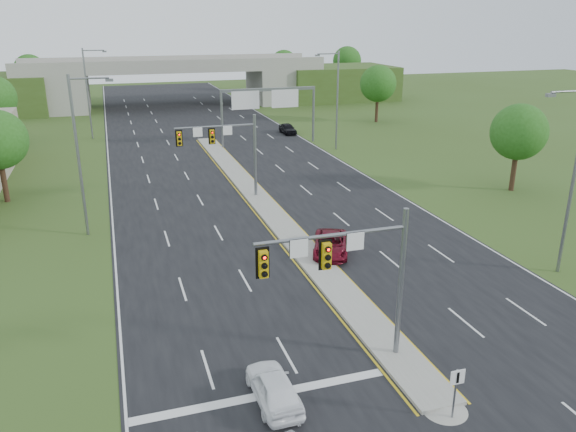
% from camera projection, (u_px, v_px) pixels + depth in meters
% --- Properties ---
extents(ground, '(240.00, 240.00, 0.00)m').
position_uv_depth(ground, '(395.00, 355.00, 25.34)').
color(ground, '#364E1C').
rests_on(ground, ground).
extents(road, '(24.00, 160.00, 0.02)m').
position_uv_depth(road, '(231.00, 168.00, 56.78)').
color(road, black).
rests_on(road, ground).
extents(median, '(2.00, 54.00, 0.16)m').
position_uv_depth(median, '(262.00, 203.00, 45.97)').
color(median, gray).
rests_on(median, road).
extents(median_nose, '(2.00, 2.00, 0.16)m').
position_uv_depth(median_nose, '(445.00, 408.00, 21.71)').
color(median_nose, gray).
rests_on(median_nose, road).
extents(lane_markings, '(23.72, 160.00, 0.01)m').
position_uv_depth(lane_markings, '(239.00, 185.00, 51.13)').
color(lane_markings, gold).
rests_on(lane_markings, road).
extents(signal_mast_near, '(6.62, 0.60, 7.00)m').
position_uv_depth(signal_mast_near, '(354.00, 267.00, 23.05)').
color(signal_mast_near, slate).
rests_on(signal_mast_near, ground).
extents(signal_mast_far, '(6.62, 0.60, 7.00)m').
position_uv_depth(signal_mast_far, '(228.00, 144.00, 45.51)').
color(signal_mast_far, slate).
rests_on(signal_mast_far, ground).
extents(keep_right_sign, '(0.60, 0.13, 2.20)m').
position_uv_depth(keep_right_sign, '(456.00, 386.00, 20.77)').
color(keep_right_sign, slate).
rests_on(keep_right_sign, ground).
extents(sign_gantry, '(11.58, 0.44, 6.67)m').
position_uv_depth(sign_gantry, '(267.00, 100.00, 65.86)').
color(sign_gantry, slate).
rests_on(sign_gantry, ground).
extents(overpass, '(80.00, 14.00, 8.10)m').
position_uv_depth(overpass, '(175.00, 85.00, 96.02)').
color(overpass, gray).
rests_on(overpass, ground).
extents(lightpole_l_mid, '(2.85, 0.25, 11.00)m').
position_uv_depth(lightpole_l_mid, '(80.00, 149.00, 37.46)').
color(lightpole_l_mid, slate).
rests_on(lightpole_l_mid, ground).
extents(lightpole_l_far, '(2.85, 0.25, 11.00)m').
position_uv_depth(lightpole_l_far, '(89.00, 89.00, 68.91)').
color(lightpole_l_far, slate).
rests_on(lightpole_l_far, ground).
extents(lightpole_r_near, '(2.85, 0.25, 11.00)m').
position_uv_depth(lightpole_r_near, '(572.00, 173.00, 31.61)').
color(lightpole_r_near, slate).
rests_on(lightpole_r_near, ground).
extents(lightpole_r_far, '(2.85, 0.25, 11.00)m').
position_uv_depth(lightpole_r_far, '(336.00, 96.00, 63.05)').
color(lightpole_r_far, slate).
rests_on(lightpole_r_far, ground).
extents(tree_r_near, '(4.80, 4.80, 7.60)m').
position_uv_depth(tree_r_near, '(519.00, 132.00, 47.88)').
color(tree_r_near, '#382316').
rests_on(tree_r_near, ground).
extents(tree_r_mid, '(5.20, 5.20, 8.12)m').
position_uv_depth(tree_r_mid, '(378.00, 84.00, 80.36)').
color(tree_r_mid, '#382316').
rests_on(tree_r_mid, ground).
extents(tree_back_b, '(5.60, 5.60, 8.32)m').
position_uv_depth(tree_back_b, '(30.00, 70.00, 101.07)').
color(tree_back_b, '#382316').
rests_on(tree_back_b, ground).
extents(tree_back_c, '(5.60, 5.60, 8.32)m').
position_uv_depth(tree_back_c, '(284.00, 64.00, 114.82)').
color(tree_back_c, '#382316').
rests_on(tree_back_c, ground).
extents(tree_back_d, '(6.00, 6.00, 8.85)m').
position_uv_depth(tree_back_d, '(347.00, 61.00, 118.72)').
color(tree_back_d, '#382316').
rests_on(tree_back_d, ground).
extents(car_white, '(1.62, 3.88, 1.31)m').
position_uv_depth(car_white, '(274.00, 387.00, 22.05)').
color(car_white, white).
rests_on(car_white, road).
extents(car_far_a, '(3.76, 5.09, 1.28)m').
position_uv_depth(car_far_a, '(331.00, 244.00, 36.03)').
color(car_far_a, maroon).
rests_on(car_far_a, road).
extents(car_far_c, '(1.63, 3.92, 1.33)m').
position_uv_depth(car_far_c, '(288.00, 129.00, 73.66)').
color(car_far_c, black).
rests_on(car_far_c, road).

